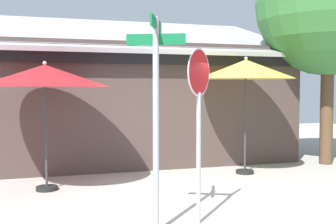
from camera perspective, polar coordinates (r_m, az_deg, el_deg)
ground_plane at (r=7.81m, az=1.65°, el=-12.69°), size 28.00×28.00×0.10m
cafe_building at (r=12.67m, az=-3.91°, el=1.64°), size 8.70×5.20×4.53m
street_sign_post at (r=5.89m, az=-1.69°, el=1.34°), size 0.80×0.85×3.12m
stop_sign at (r=6.30m, az=4.30°, el=1.26°), size 0.54×0.51×2.72m
patio_umbrella_crimson_left at (r=8.73m, az=-16.74°, el=4.76°), size 2.62×2.62×2.66m
patio_umbrella_mustard_center at (r=10.22m, az=10.77°, el=5.77°), size 2.37×2.37×2.87m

